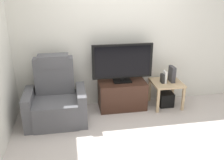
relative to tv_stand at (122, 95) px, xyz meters
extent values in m
plane|color=#BCB2AD|center=(-0.02, -0.84, -0.26)|extent=(6.40, 6.40, 0.00)
cube|color=silver|center=(-0.02, 0.29, 1.04)|extent=(6.40, 0.06, 2.60)
cube|color=#3D2319|center=(0.00, 0.00, 0.00)|extent=(0.85, 0.45, 0.51)
cube|color=black|center=(0.00, -0.22, 0.10)|extent=(0.78, 0.02, 0.02)
cube|color=black|center=(0.00, -0.17, 0.14)|extent=(0.34, 0.11, 0.04)
cube|color=black|center=(0.00, 0.02, 0.27)|extent=(0.32, 0.20, 0.03)
cube|color=black|center=(0.00, 0.02, 0.31)|extent=(0.06, 0.04, 0.05)
cube|color=black|center=(0.00, 0.02, 0.64)|extent=(1.07, 0.05, 0.61)
cube|color=black|center=(0.00, 0.00, 0.64)|extent=(0.99, 0.01, 0.55)
cube|color=#515156|center=(-1.18, -0.31, -0.05)|extent=(0.70, 0.72, 0.42)
cube|color=#515156|center=(-1.18, -0.04, 0.47)|extent=(0.64, 0.20, 0.62)
cube|color=#515156|center=(-1.18, -0.02, 0.72)|extent=(0.50, 0.26, 0.20)
cube|color=#515156|center=(-1.60, -0.31, 0.02)|extent=(0.14, 0.68, 0.56)
cube|color=#515156|center=(-0.76, -0.31, 0.02)|extent=(0.14, 0.68, 0.56)
cube|color=tan|center=(0.82, -0.05, 0.20)|extent=(0.54, 0.54, 0.04)
cube|color=tan|center=(0.59, -0.29, -0.03)|extent=(0.04, 0.04, 0.44)
cube|color=tan|center=(1.06, -0.29, -0.03)|extent=(0.04, 0.04, 0.44)
cube|color=tan|center=(0.59, 0.18, -0.03)|extent=(0.04, 0.04, 0.44)
cube|color=tan|center=(1.06, 0.18, -0.03)|extent=(0.04, 0.04, 0.44)
cube|color=black|center=(0.82, -0.05, -0.12)|extent=(0.26, 0.26, 0.26)
cube|color=#262626|center=(0.72, -0.07, 0.31)|extent=(0.05, 0.11, 0.17)
cube|color=white|center=(0.77, -0.07, 0.33)|extent=(0.04, 0.14, 0.22)
cube|color=#333338|center=(0.91, -0.04, 0.37)|extent=(0.07, 0.20, 0.29)
camera|label=1|loc=(-0.91, -4.12, 1.96)|focal=40.62mm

